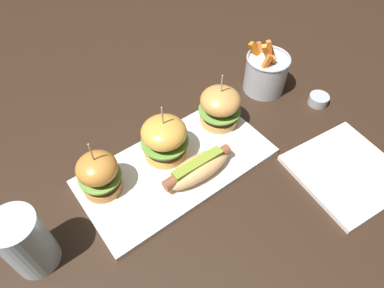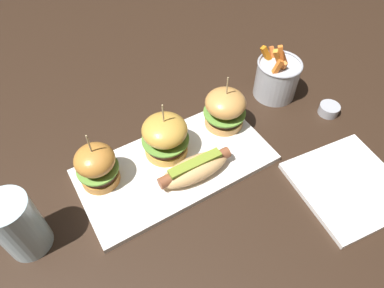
{
  "view_description": "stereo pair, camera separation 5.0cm",
  "coord_description": "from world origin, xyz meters",
  "px_view_note": "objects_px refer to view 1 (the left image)",
  "views": [
    {
      "loc": [
        -0.24,
        -0.38,
        0.62
      ],
      "look_at": [
        0.04,
        0.0,
        0.05
      ],
      "focal_mm": 32.4,
      "sensor_mm": 36.0,
      "label": 1
    },
    {
      "loc": [
        -0.2,
        -0.4,
        0.62
      ],
      "look_at": [
        0.04,
        0.0,
        0.05
      ],
      "focal_mm": 32.4,
      "sensor_mm": 36.0,
      "label": 2
    }
  ],
  "objects_px": {
    "hot_dog": "(198,168)",
    "sauce_ramekin": "(319,99)",
    "platter_main": "(177,167)",
    "fries_bucket": "(266,72)",
    "water_glass": "(26,242)",
    "slider_center": "(163,139)",
    "side_plate": "(346,171)",
    "slider_left": "(99,174)",
    "slider_right": "(220,106)"
  },
  "relations": [
    {
      "from": "slider_left",
      "to": "side_plate",
      "type": "relative_size",
      "value": 0.66
    },
    {
      "from": "slider_right",
      "to": "sauce_ramekin",
      "type": "distance_m",
      "value": 0.27
    },
    {
      "from": "sauce_ramekin",
      "to": "water_glass",
      "type": "distance_m",
      "value": 0.73
    },
    {
      "from": "platter_main",
      "to": "sauce_ramekin",
      "type": "bearing_deg",
      "value": -7.0
    },
    {
      "from": "slider_left",
      "to": "fries_bucket",
      "type": "distance_m",
      "value": 0.5
    },
    {
      "from": "slider_left",
      "to": "sauce_ramekin",
      "type": "relative_size",
      "value": 2.79
    },
    {
      "from": "slider_right",
      "to": "slider_center",
      "type": "bearing_deg",
      "value": -178.28
    },
    {
      "from": "slider_right",
      "to": "side_plate",
      "type": "height_order",
      "value": "slider_right"
    },
    {
      "from": "hot_dog",
      "to": "water_glass",
      "type": "relative_size",
      "value": 1.21
    },
    {
      "from": "slider_left",
      "to": "slider_center",
      "type": "xyz_separation_m",
      "value": [
        0.15,
        -0.0,
        0.0
      ]
    },
    {
      "from": "slider_right",
      "to": "sauce_ramekin",
      "type": "bearing_deg",
      "value": -21.07
    },
    {
      "from": "platter_main",
      "to": "slider_left",
      "type": "height_order",
      "value": "slider_left"
    },
    {
      "from": "sauce_ramekin",
      "to": "water_glass",
      "type": "relative_size",
      "value": 0.37
    },
    {
      "from": "hot_dog",
      "to": "sauce_ramekin",
      "type": "height_order",
      "value": "hot_dog"
    },
    {
      "from": "slider_center",
      "to": "side_plate",
      "type": "bearing_deg",
      "value": -43.53
    },
    {
      "from": "platter_main",
      "to": "slider_right",
      "type": "bearing_deg",
      "value": 16.43
    },
    {
      "from": "sauce_ramekin",
      "to": "side_plate",
      "type": "distance_m",
      "value": 0.22
    },
    {
      "from": "platter_main",
      "to": "fries_bucket",
      "type": "bearing_deg",
      "value": 12.86
    },
    {
      "from": "hot_dog",
      "to": "slider_center",
      "type": "relative_size",
      "value": 1.17
    },
    {
      "from": "hot_dog",
      "to": "slider_left",
      "type": "relative_size",
      "value": 1.18
    },
    {
      "from": "fries_bucket",
      "to": "water_glass",
      "type": "xyz_separation_m",
      "value": [
        -0.66,
        -0.09,
        0.02
      ]
    },
    {
      "from": "slider_center",
      "to": "sauce_ramekin",
      "type": "height_order",
      "value": "slider_center"
    },
    {
      "from": "hot_dog",
      "to": "water_glass",
      "type": "bearing_deg",
      "value": 174.19
    },
    {
      "from": "platter_main",
      "to": "slider_center",
      "type": "xyz_separation_m",
      "value": [
        -0.0,
        0.04,
        0.06
      ]
    },
    {
      "from": "platter_main",
      "to": "slider_center",
      "type": "distance_m",
      "value": 0.07
    },
    {
      "from": "side_plate",
      "to": "slider_right",
      "type": "bearing_deg",
      "value": 114.44
    },
    {
      "from": "hot_dog",
      "to": "fries_bucket",
      "type": "relative_size",
      "value": 1.11
    },
    {
      "from": "slider_left",
      "to": "slider_right",
      "type": "height_order",
      "value": "slider_left"
    },
    {
      "from": "slider_center",
      "to": "water_glass",
      "type": "distance_m",
      "value": 0.32
    },
    {
      "from": "water_glass",
      "to": "side_plate",
      "type": "bearing_deg",
      "value": -20.06
    },
    {
      "from": "hot_dog",
      "to": "platter_main",
      "type": "bearing_deg",
      "value": 114.29
    },
    {
      "from": "platter_main",
      "to": "sauce_ramekin",
      "type": "height_order",
      "value": "sauce_ramekin"
    },
    {
      "from": "sauce_ramekin",
      "to": "water_glass",
      "type": "height_order",
      "value": "water_glass"
    },
    {
      "from": "platter_main",
      "to": "slider_right",
      "type": "height_order",
      "value": "slider_right"
    },
    {
      "from": "platter_main",
      "to": "fries_bucket",
      "type": "relative_size",
      "value": 2.81
    },
    {
      "from": "hot_dog",
      "to": "slider_right",
      "type": "distance_m",
      "value": 0.17
    },
    {
      "from": "hot_dog",
      "to": "sauce_ramekin",
      "type": "relative_size",
      "value": 3.3
    },
    {
      "from": "slider_center",
      "to": "slider_left",
      "type": "bearing_deg",
      "value": 179.19
    },
    {
      "from": "fries_bucket",
      "to": "water_glass",
      "type": "bearing_deg",
      "value": -172.22
    },
    {
      "from": "platter_main",
      "to": "sauce_ramekin",
      "type": "relative_size",
      "value": 8.38
    },
    {
      "from": "slider_left",
      "to": "slider_center",
      "type": "distance_m",
      "value": 0.15
    },
    {
      "from": "platter_main",
      "to": "water_glass",
      "type": "height_order",
      "value": "water_glass"
    },
    {
      "from": "hot_dog",
      "to": "sauce_ramekin",
      "type": "bearing_deg",
      "value": -0.56
    },
    {
      "from": "fries_bucket",
      "to": "slider_center",
      "type": "bearing_deg",
      "value": -174.04
    },
    {
      "from": "side_plate",
      "to": "water_glass",
      "type": "distance_m",
      "value": 0.64
    },
    {
      "from": "sauce_ramekin",
      "to": "water_glass",
      "type": "xyz_separation_m",
      "value": [
        -0.73,
        0.04,
        0.05
      ]
    },
    {
      "from": "platter_main",
      "to": "sauce_ramekin",
      "type": "distance_m",
      "value": 0.41
    },
    {
      "from": "slider_center",
      "to": "fries_bucket",
      "type": "height_order",
      "value": "slider_center"
    },
    {
      "from": "slider_left",
      "to": "sauce_ramekin",
      "type": "bearing_deg",
      "value": -9.5
    },
    {
      "from": "slider_center",
      "to": "sauce_ramekin",
      "type": "xyz_separation_m",
      "value": [
        0.41,
        -0.09,
        -0.05
      ]
    }
  ]
}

